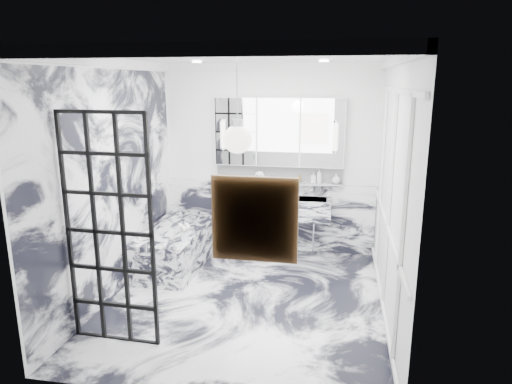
% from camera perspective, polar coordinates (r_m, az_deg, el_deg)
% --- Properties ---
extents(floor, '(3.60, 3.60, 0.00)m').
position_cam_1_polar(floor, '(5.60, -1.36, -13.32)').
color(floor, white).
rests_on(floor, ground).
extents(ceiling, '(3.60, 3.60, 0.00)m').
position_cam_1_polar(ceiling, '(4.99, -1.55, 16.65)').
color(ceiling, white).
rests_on(ceiling, wall_back).
extents(wall_back, '(3.60, 0.00, 3.60)m').
position_cam_1_polar(wall_back, '(6.85, 1.67, 4.09)').
color(wall_back, white).
rests_on(wall_back, floor).
extents(wall_front, '(3.60, 0.00, 3.60)m').
position_cam_1_polar(wall_front, '(3.44, -7.68, -5.80)').
color(wall_front, white).
rests_on(wall_front, floor).
extents(wall_left, '(0.00, 3.60, 3.60)m').
position_cam_1_polar(wall_left, '(5.66, -17.50, 1.41)').
color(wall_left, white).
rests_on(wall_left, floor).
extents(wall_right, '(0.00, 3.60, 3.60)m').
position_cam_1_polar(wall_right, '(5.04, 16.64, 0.02)').
color(wall_right, white).
rests_on(wall_right, floor).
extents(marble_clad_back, '(3.18, 0.05, 1.05)m').
position_cam_1_polar(marble_clad_back, '(7.03, 1.59, -2.99)').
color(marble_clad_back, white).
rests_on(marble_clad_back, floor).
extents(marble_clad_left, '(0.02, 3.56, 2.68)m').
position_cam_1_polar(marble_clad_left, '(5.67, -17.32, 0.82)').
color(marble_clad_left, white).
rests_on(marble_clad_left, floor).
extents(panel_molding, '(0.03, 3.40, 2.30)m').
position_cam_1_polar(panel_molding, '(5.06, 16.34, -1.07)').
color(panel_molding, white).
rests_on(panel_molding, floor).
extents(soap_bottle_a, '(0.09, 0.09, 0.21)m').
position_cam_1_polar(soap_bottle_a, '(6.73, 7.92, 2.00)').
color(soap_bottle_a, '#8C5919').
rests_on(soap_bottle_a, ledge).
extents(soap_bottle_b, '(0.07, 0.07, 0.15)m').
position_cam_1_polar(soap_bottle_b, '(6.74, 7.20, 1.81)').
color(soap_bottle_b, '#4C4C51').
rests_on(soap_bottle_b, ledge).
extents(soap_bottle_c, '(0.14, 0.14, 0.15)m').
position_cam_1_polar(soap_bottle_c, '(6.73, 9.98, 1.67)').
color(soap_bottle_c, silver).
rests_on(soap_bottle_c, ledge).
extents(face_pot, '(0.14, 0.14, 0.14)m').
position_cam_1_polar(face_pot, '(6.83, 0.48, 2.06)').
color(face_pot, white).
rests_on(face_pot, ledge).
extents(amber_bottle, '(0.04, 0.04, 0.10)m').
position_cam_1_polar(amber_bottle, '(6.76, 5.42, 1.66)').
color(amber_bottle, '#8C5919').
rests_on(amber_bottle, ledge).
extents(flower_vase, '(0.09, 0.09, 0.12)m').
position_cam_1_polar(flower_vase, '(5.90, -8.91, -5.59)').
color(flower_vase, silver).
rests_on(flower_vase, bathtub).
extents(crittall_door, '(0.88, 0.07, 2.27)m').
position_cam_1_polar(crittall_door, '(4.59, -17.89, -4.81)').
color(crittall_door, black).
rests_on(crittall_door, floor).
extents(artwork, '(0.54, 0.05, 0.54)m').
position_cam_1_polar(artwork, '(3.32, -0.18, -3.42)').
color(artwork, '#D55215').
rests_on(artwork, wall_front).
extents(pendant_light, '(0.25, 0.25, 0.25)m').
position_cam_1_polar(pendant_light, '(3.93, -2.32, 6.59)').
color(pendant_light, white).
rests_on(pendant_light, ceiling).
extents(trough_sink, '(1.60, 0.45, 0.30)m').
position_cam_1_polar(trough_sink, '(6.74, 2.57, -1.92)').
color(trough_sink, silver).
rests_on(trough_sink, wall_back).
extents(ledge, '(1.90, 0.14, 0.04)m').
position_cam_1_polar(ledge, '(6.82, 2.79, 1.21)').
color(ledge, silver).
rests_on(ledge, wall_back).
extents(subway_tile, '(1.90, 0.03, 0.23)m').
position_cam_1_polar(subway_tile, '(6.85, 2.88, 2.42)').
color(subway_tile, white).
rests_on(subway_tile, wall_back).
extents(mirror_cabinet, '(1.90, 0.16, 1.00)m').
position_cam_1_polar(mirror_cabinet, '(6.70, 2.87, 7.49)').
color(mirror_cabinet, white).
rests_on(mirror_cabinet, wall_back).
extents(sconce_left, '(0.07, 0.07, 0.40)m').
position_cam_1_polar(sconce_left, '(6.77, -4.18, 7.19)').
color(sconce_left, white).
rests_on(sconce_left, mirror_cabinet).
extents(sconce_right, '(0.07, 0.07, 0.40)m').
position_cam_1_polar(sconce_right, '(6.55, 9.93, 6.81)').
color(sconce_right, white).
rests_on(sconce_right, mirror_cabinet).
extents(bathtub, '(0.75, 1.65, 0.55)m').
position_cam_1_polar(bathtub, '(6.59, -9.87, -6.66)').
color(bathtub, silver).
rests_on(bathtub, floor).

